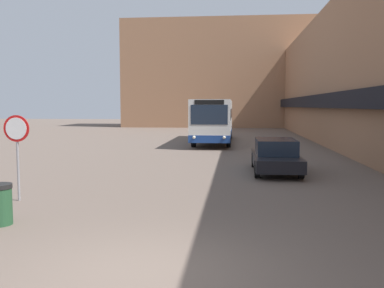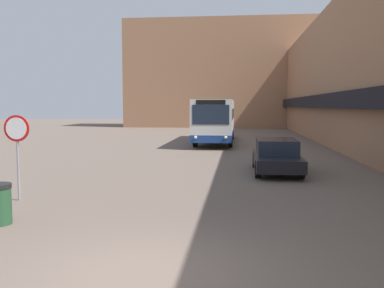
% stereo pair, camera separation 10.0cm
% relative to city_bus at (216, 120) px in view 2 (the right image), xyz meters
% --- Properties ---
extents(ground_plane, '(160.00, 160.00, 0.00)m').
position_rel_city_bus_xyz_m(ground_plane, '(0.06, -25.25, -1.71)').
color(ground_plane, '#66564C').
extents(building_row_right, '(5.50, 60.00, 9.48)m').
position_rel_city_bus_xyz_m(building_row_right, '(10.03, -1.25, 3.01)').
color(building_row_right, '#996B4C').
rests_on(building_row_right, ground_plane).
extents(building_backdrop_far, '(26.00, 8.00, 13.65)m').
position_rel_city_bus_xyz_m(building_backdrop_far, '(0.06, 25.26, 5.11)').
color(building_backdrop_far, '#996B4C').
rests_on(building_backdrop_far, ground_plane).
extents(city_bus, '(2.61, 11.89, 3.13)m').
position_rel_city_bus_xyz_m(city_bus, '(0.00, 0.00, 0.00)').
color(city_bus, silver).
rests_on(city_bus, ground_plane).
extents(parked_car_front, '(1.84, 4.56, 1.37)m').
position_rel_city_bus_xyz_m(parked_car_front, '(3.26, -14.19, -1.02)').
color(parked_car_front, black).
rests_on(parked_car_front, ground_plane).
extents(stop_sign, '(0.76, 0.08, 2.47)m').
position_rel_city_bus_xyz_m(stop_sign, '(-4.62, -20.33, 0.08)').
color(stop_sign, gray).
rests_on(stop_sign, ground_plane).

